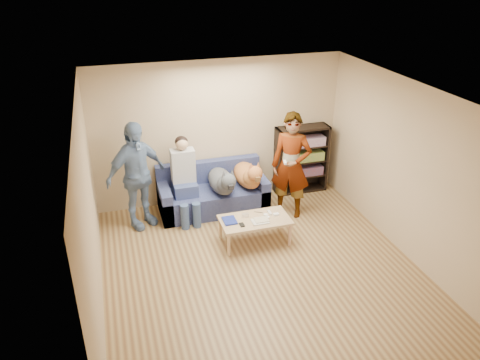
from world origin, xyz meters
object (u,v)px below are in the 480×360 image
object	(u,v)px
camera_silver	(245,215)
dog_tan	(248,175)
person_standing_left	(136,176)
coffee_table	(255,222)
sofa	(212,194)
dog_gray	(223,181)
bookshelf	(301,158)
person_standing_right	(291,166)
notebook_blue	(230,221)
person_seated	(185,176)

from	to	relation	value
camera_silver	dog_tan	distance (m)	1.08
person_standing_left	coffee_table	size ratio (longest dim) A/B	1.67
sofa	dog_gray	bearing A→B (deg)	-62.89
coffee_table	dog_gray	bearing A→B (deg)	104.25
dog_tan	coffee_table	distance (m)	1.17
bookshelf	sofa	bearing A→B (deg)	-172.60
person_standing_right	notebook_blue	world-z (taller)	person_standing_right
person_standing_right	notebook_blue	bearing A→B (deg)	-118.95
notebook_blue	coffee_table	xyz separation A→B (m)	(0.40, -0.05, -0.06)
person_standing_left	dog_tan	size ratio (longest dim) A/B	1.57
sofa	notebook_blue	bearing A→B (deg)	-90.69
notebook_blue	camera_silver	xyz separation A→B (m)	(0.28, 0.07, 0.01)
camera_silver	bookshelf	bearing A→B (deg)	41.90
dog_gray	coffee_table	world-z (taller)	dog_gray
camera_silver	bookshelf	distance (m)	2.08
sofa	dog_tan	xyz separation A→B (m)	(0.63, -0.15, 0.36)
notebook_blue	camera_silver	bearing A→B (deg)	14.04
person_standing_right	person_standing_left	world-z (taller)	person_standing_right
sofa	dog_gray	xyz separation A→B (m)	(0.13, -0.25, 0.36)
dog_tan	coffee_table	xyz separation A→B (m)	(-0.24, -1.12, -0.27)
person_seated	bookshelf	size ratio (longest dim) A/B	1.13
dog_gray	sofa	bearing A→B (deg)	117.11
person_standing_right	person_seated	distance (m)	1.82
person_standing_left	dog_tan	world-z (taller)	person_standing_left
person_seated	bookshelf	xyz separation A→B (m)	(2.30, 0.36, -0.09)
camera_silver	bookshelf	size ratio (longest dim) A/B	0.08
person_standing_left	person_seated	world-z (taller)	person_standing_left
person_standing_right	notebook_blue	size ratio (longest dim) A/B	7.14
camera_silver	coffee_table	bearing A→B (deg)	-45.00
coffee_table	camera_silver	bearing A→B (deg)	135.00
camera_silver	person_seated	bearing A→B (deg)	127.14
person_standing_left	dog_tan	bearing A→B (deg)	-26.40
person_standing_right	sofa	bearing A→B (deg)	-170.25
dog_tan	sofa	bearing A→B (deg)	166.89
notebook_blue	person_seated	xyz separation A→B (m)	(-0.49, 1.09, 0.34)
person_standing_left	notebook_blue	size ratio (longest dim) A/B	7.06
sofa	dog_gray	world-z (taller)	dog_gray
person_standing_right	coffee_table	world-z (taller)	person_standing_right
dog_tan	bookshelf	bearing A→B (deg)	18.00
person_standing_right	sofa	size ratio (longest dim) A/B	0.98
dog_gray	dog_tan	xyz separation A→B (m)	(0.50, 0.10, 0.00)
bookshelf	person_standing_left	bearing A→B (deg)	-172.10
person_standing_left	dog_tan	xyz separation A→B (m)	(1.94, 0.05, -0.27)
dog_gray	bookshelf	size ratio (longest dim) A/B	0.96
camera_silver	dog_tan	world-z (taller)	dog_tan
person_standing_right	bookshelf	size ratio (longest dim) A/B	1.43
notebook_blue	person_standing_left	bearing A→B (deg)	141.81
camera_silver	person_seated	size ratio (longest dim) A/B	0.07
person_standing_left	dog_gray	world-z (taller)	person_standing_left
notebook_blue	camera_silver	world-z (taller)	camera_silver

